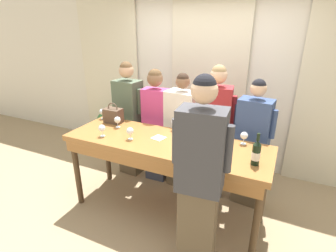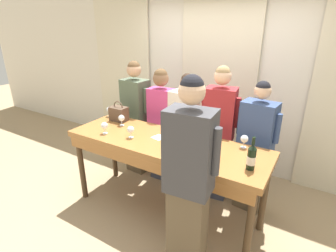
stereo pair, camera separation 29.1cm
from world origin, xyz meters
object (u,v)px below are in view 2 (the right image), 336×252
object	(u,v)px
tasting_bar	(164,149)
wine_glass_center_mid	(200,139)
wine_glass_center_left	(177,123)
wine_bottle	(251,157)
wine_glass_front_left	(104,126)
guest_cream_sweater	(186,133)
wine_glass_center_right	(121,118)
guest_olive_jacket	(136,118)
wine_glass_back_mid	(109,110)
guest_navy_coat	(255,148)
host_pouring	(189,183)
wine_glass_back_right	(131,130)
wine_glass_back_left	(244,139)
guest_striped_shirt	(218,134)
wine_glass_front_mid	(214,149)
guest_pink_top	(161,123)
wine_glass_front_right	(187,150)
potted_plant	(117,127)
handbag	(119,113)

from	to	relation	value
tasting_bar	wine_glass_center_mid	xyz separation A→B (m)	(0.41, 0.08, 0.19)
wine_glass_center_left	wine_glass_center_mid	distance (m)	0.52
tasting_bar	wine_bottle	world-z (taller)	wine_bottle
wine_glass_front_left	guest_cream_sweater	xyz separation A→B (m)	(0.65, 0.83, -0.26)
wine_glass_center_right	guest_olive_jacket	bearing A→B (deg)	109.10
wine_bottle	wine_glass_back_mid	world-z (taller)	wine_bottle
wine_glass_center_mid	guest_navy_coat	bearing A→B (deg)	52.31
guest_olive_jacket	host_pouring	world-z (taller)	host_pouring
wine_glass_back_mid	wine_glass_back_right	size ratio (longest dim) A/B	1.00
wine_glass_back_left	guest_striped_shirt	size ratio (longest dim) A/B	0.08
wine_glass_front_left	wine_glass_back_left	bearing A→B (deg)	17.53
guest_cream_sweater	guest_striped_shirt	bearing A→B (deg)	-0.00
wine_glass_front_left	wine_glass_center_left	bearing A→B (deg)	37.48
guest_striped_shirt	host_pouring	size ratio (longest dim) A/B	0.94
wine_bottle	guest_striped_shirt	size ratio (longest dim) A/B	0.18
wine_glass_center_right	wine_glass_back_left	world-z (taller)	same
wine_glass_center_right	guest_navy_coat	distance (m)	1.67
tasting_bar	guest_cream_sweater	world-z (taller)	guest_cream_sweater
wine_glass_front_mid	wine_glass_back_right	distance (m)	0.99
wine_glass_front_left	wine_glass_front_mid	bearing A→B (deg)	4.32
guest_olive_jacket	guest_cream_sweater	bearing A→B (deg)	-0.00
guest_navy_coat	host_pouring	bearing A→B (deg)	-101.44
wine_glass_front_left	guest_pink_top	size ratio (longest dim) A/B	0.09
wine_glass_center_left	guest_pink_top	xyz separation A→B (m)	(-0.42, 0.31, -0.19)
wine_glass_center_mid	wine_glass_back_mid	bearing A→B (deg)	171.34
wine_glass_back_right	guest_olive_jacket	distance (m)	0.95
tasting_bar	guest_olive_jacket	distance (m)	1.11
wine_glass_front_right	wine_glass_front_left	bearing A→B (deg)	177.46
wine_glass_back_mid	wine_bottle	bearing A→B (deg)	-11.05
wine_bottle	guest_olive_jacket	bearing A→B (deg)	158.13
wine_glass_front_mid	wine_glass_center_left	bearing A→B (deg)	146.97
guest_navy_coat	potted_plant	size ratio (longest dim) A/B	2.45
guest_pink_top	wine_glass_front_left	bearing A→B (deg)	-107.42
wine_glass_front_mid	guest_striped_shirt	distance (m)	0.78
guest_pink_top	guest_striped_shirt	world-z (taller)	guest_striped_shirt
wine_glass_center_mid	guest_cream_sweater	xyz separation A→B (m)	(-0.47, 0.58, -0.26)
guest_olive_jacket	handbag	bearing A→B (deg)	-85.92
guest_olive_jacket	guest_pink_top	bearing A→B (deg)	-0.00
tasting_bar	potted_plant	distance (m)	2.30
wine_glass_back_mid	guest_olive_jacket	distance (m)	0.44
wine_glass_front_left	wine_glass_front_mid	distance (m)	1.34
guest_navy_coat	wine_glass_front_left	bearing A→B (deg)	-152.06
wine_glass_front_right	wine_glass_back_right	xyz separation A→B (m)	(-0.78, 0.12, -0.00)
guest_olive_jacket	guest_cream_sweater	xyz separation A→B (m)	(0.84, -0.00, -0.07)
wine_glass_center_mid	guest_olive_jacket	bearing A→B (deg)	156.10
wine_glass_front_right	wine_glass_center_right	world-z (taller)	same
tasting_bar	handbag	world-z (taller)	handbag
guest_olive_jacket	wine_bottle	bearing A→B (deg)	-21.87
wine_glass_front_right	host_pouring	size ratio (longest dim) A/B	0.08
wine_glass_back_right	handbag	bearing A→B (deg)	143.67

